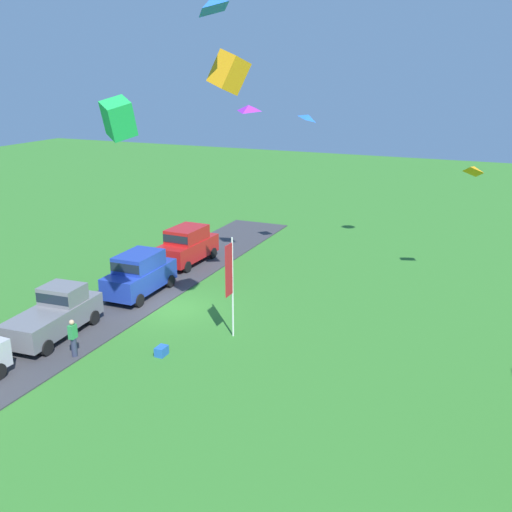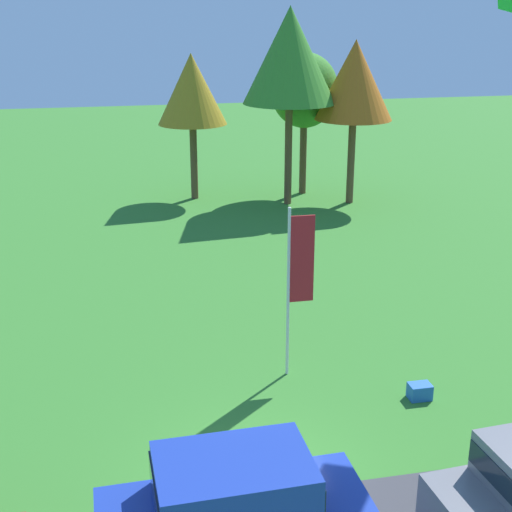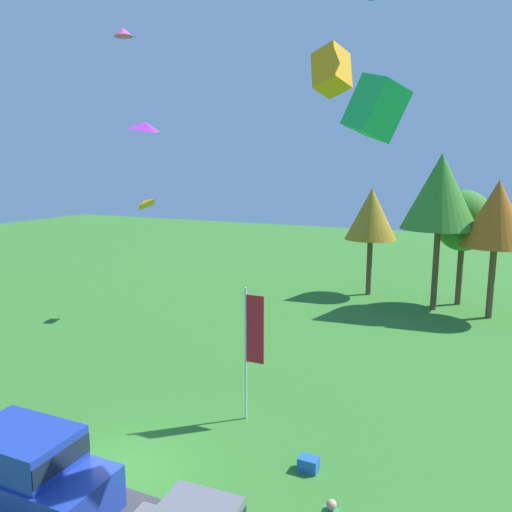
# 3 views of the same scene
# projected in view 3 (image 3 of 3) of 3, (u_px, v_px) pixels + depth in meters

# --- Properties ---
(ground_plane) EXTENTS (120.00, 120.00, 0.00)m
(ground_plane) POSITION_uv_depth(u_px,v_px,m) (126.00, 472.00, 14.20)
(ground_plane) COLOR #337528
(car_suv_by_flagpole) EXTENTS (4.64, 2.14, 2.28)m
(car_suv_by_flagpole) POSITION_uv_depth(u_px,v_px,m) (24.00, 470.00, 12.11)
(car_suv_by_flagpole) COLOR #1E389E
(car_suv_by_flagpole) RESTS_ON ground
(tree_center_back) EXTENTS (3.43, 3.43, 7.23)m
(tree_center_back) POSITION_uv_depth(u_px,v_px,m) (371.00, 214.00, 33.19)
(tree_center_back) COLOR brown
(tree_center_back) RESTS_ON ground
(tree_far_right) EXTENTS (4.45, 4.45, 9.40)m
(tree_far_right) POSITION_uv_depth(u_px,v_px,m) (440.00, 192.00, 29.27)
(tree_far_right) COLOR brown
(tree_far_right) RESTS_ON ground
(tree_far_left) EXTENTS (3.41, 3.41, 7.21)m
(tree_far_left) POSITION_uv_depth(u_px,v_px,m) (463.00, 221.00, 30.74)
(tree_far_left) COLOR brown
(tree_far_left) RESTS_ON ground
(tree_right_of_center) EXTENTS (3.74, 3.74, 7.90)m
(tree_right_of_center) POSITION_uv_depth(u_px,v_px,m) (497.00, 214.00, 27.77)
(tree_right_of_center) COLOR brown
(tree_right_of_center) RESTS_ON ground
(flag_banner) EXTENTS (0.71, 0.08, 4.65)m
(flag_banner) POSITION_uv_depth(u_px,v_px,m) (252.00, 338.00, 16.63)
(flag_banner) COLOR silver
(flag_banner) RESTS_ON ground
(cooler_box) EXTENTS (0.56, 0.40, 0.40)m
(cooler_box) POSITION_uv_depth(u_px,v_px,m) (308.00, 464.00, 14.24)
(cooler_box) COLOR blue
(cooler_box) RESTS_ON ground
(kite_box_mid_center) EXTENTS (1.35, 1.47, 1.63)m
(kite_box_mid_center) POSITION_uv_depth(u_px,v_px,m) (331.00, 71.00, 15.24)
(kite_box_mid_center) COLOR orange
(kite_diamond_trailing_tail) EXTENTS (1.22, 1.00, 0.78)m
(kite_diamond_trailing_tail) POSITION_uv_depth(u_px,v_px,m) (145.00, 203.00, 28.58)
(kite_diamond_trailing_tail) COLOR orange
(kite_box_low_drifter) EXTENTS (1.63, 1.37, 1.65)m
(kite_box_low_drifter) POSITION_uv_depth(u_px,v_px,m) (376.00, 108.00, 11.65)
(kite_box_low_drifter) COLOR green
(kite_delta_high_left) EXTENTS (1.14, 1.13, 0.48)m
(kite_delta_high_left) POSITION_uv_depth(u_px,v_px,m) (123.00, 32.00, 26.67)
(kite_delta_high_left) COLOR #EA4C9E
(kite_diamond_near_flag) EXTENTS (0.97, 1.13, 0.42)m
(kite_diamond_near_flag) POSITION_uv_depth(u_px,v_px,m) (145.00, 126.00, 16.30)
(kite_diamond_near_flag) COLOR purple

